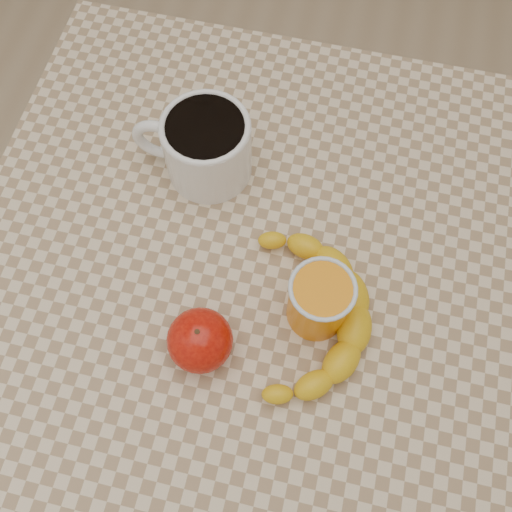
% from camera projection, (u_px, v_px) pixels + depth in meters
% --- Properties ---
extents(ground, '(3.00, 3.00, 0.00)m').
position_uv_depth(ground, '(256.00, 378.00, 1.45)').
color(ground, tan).
rests_on(ground, ground).
extents(table, '(0.80, 0.80, 0.75)m').
position_uv_depth(table, '(256.00, 285.00, 0.84)').
color(table, beige).
rests_on(table, ground).
extents(coffee_mug, '(0.17, 0.12, 0.10)m').
position_uv_depth(coffee_mug, '(205.00, 145.00, 0.77)').
color(coffee_mug, white).
rests_on(coffee_mug, table).
extents(orange_juice_glass, '(0.08, 0.08, 0.09)m').
position_uv_depth(orange_juice_glass, '(319.00, 301.00, 0.69)').
color(orange_juice_glass, orange).
rests_on(orange_juice_glass, table).
extents(apple, '(0.08, 0.08, 0.07)m').
position_uv_depth(apple, '(200.00, 340.00, 0.68)').
color(apple, '#8C0904').
rests_on(apple, table).
extents(banana, '(0.23, 0.30, 0.04)m').
position_uv_depth(banana, '(308.00, 316.00, 0.71)').
color(banana, yellow).
rests_on(banana, table).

